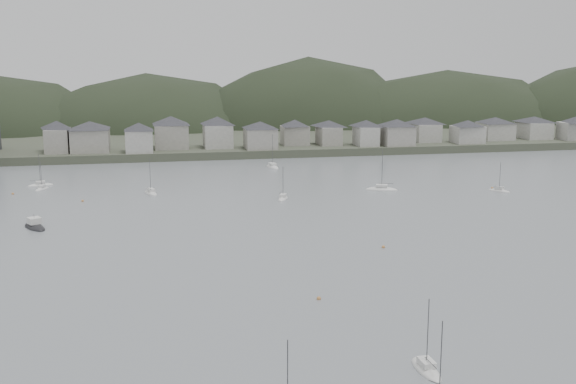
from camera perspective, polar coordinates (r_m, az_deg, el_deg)
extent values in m
plane|color=slate|center=(98.85, 8.83, -11.69)|extent=(900.00, 900.00, 0.00)
cube|color=#383D2D|center=(383.42, -6.56, 5.55)|extent=(900.00, 250.00, 3.00)
ellipsoid|color=black|center=(361.36, -11.32, 3.24)|extent=(132.08, 90.41, 79.74)
ellipsoid|color=black|center=(371.21, 1.62, 3.23)|extent=(133.88, 88.37, 101.41)
ellipsoid|color=black|center=(390.08, 12.65, 3.70)|extent=(165.81, 81.78, 82.55)
cube|color=gray|center=(270.99, -18.30, 4.01)|extent=(8.34, 12.91, 8.59)
pyramid|color=#27272C|center=(270.39, -18.38, 5.23)|extent=(15.78, 15.78, 3.01)
cube|color=gray|center=(269.21, -15.85, 4.08)|extent=(13.68, 13.35, 8.36)
pyramid|color=#27272C|center=(268.62, -15.91, 5.28)|extent=(20.07, 20.07, 2.93)
cube|color=#98958E|center=(263.16, -12.07, 4.08)|extent=(9.78, 10.20, 8.08)
pyramid|color=#27272C|center=(262.58, -12.11, 5.26)|extent=(14.83, 14.83, 2.83)
cube|color=gray|center=(272.80, -9.52, 4.52)|extent=(12.59, 13.33, 9.09)
pyramid|color=#27272C|center=(272.18, -9.56, 5.80)|extent=(19.24, 19.24, 3.18)
cube|color=#98958E|center=(272.43, -5.76, 4.58)|extent=(10.74, 12.17, 8.87)
pyramid|color=#27272C|center=(271.83, -5.78, 5.83)|extent=(17.01, 17.01, 3.10)
cube|color=gray|center=(268.03, -2.27, 4.39)|extent=(11.63, 12.09, 7.69)
pyramid|color=#27272C|center=(267.48, -2.28, 5.50)|extent=(17.61, 17.61, 2.69)
cube|color=gray|center=(279.30, 0.56, 4.65)|extent=(10.37, 9.35, 7.44)
pyramid|color=#27272C|center=(278.78, 0.56, 5.67)|extent=(14.65, 14.65, 2.60)
cube|color=gray|center=(280.07, 3.35, 4.62)|extent=(8.24, 12.20, 7.22)
pyramid|color=#27272C|center=(279.57, 3.36, 5.62)|extent=(15.17, 15.17, 2.53)
cube|color=#98958E|center=(278.93, 6.39, 4.57)|extent=(8.06, 10.91, 7.46)
pyramid|color=#27272C|center=(278.41, 6.41, 5.60)|extent=(14.08, 14.08, 2.61)
cube|color=gray|center=(281.52, 8.88, 4.59)|extent=(11.73, 11.78, 7.66)
pyramid|color=#27272C|center=(280.99, 8.91, 5.64)|extent=(17.46, 17.46, 2.68)
cube|color=#98958E|center=(296.40, 11.10, 4.80)|extent=(10.19, 13.02, 7.33)
pyramid|color=#27272C|center=(295.92, 11.14, 5.76)|extent=(17.23, 17.23, 2.57)
cube|color=#98958E|center=(294.49, 14.45, 4.58)|extent=(11.70, 9.81, 6.88)
pyramid|color=#27272C|center=(294.03, 14.49, 5.47)|extent=(15.97, 15.97, 2.41)
cube|color=#98958E|center=(309.92, 16.56, 4.79)|extent=(12.83, 12.48, 7.00)
pyramid|color=#27272C|center=(309.48, 16.61, 5.66)|extent=(18.79, 18.79, 2.45)
cube|color=#98958E|center=(319.34, 19.43, 4.79)|extent=(11.07, 13.50, 6.97)
pyramid|color=#27272C|center=(318.91, 19.49, 5.63)|extent=(18.25, 18.25, 2.44)
cube|color=#98958E|center=(321.01, 22.49, 4.64)|extent=(13.75, 9.12, 7.34)
ellipsoid|color=silver|center=(213.86, -19.46, 0.21)|extent=(4.38, 6.60, 1.26)
cube|color=silver|center=(213.70, -19.47, 0.46)|extent=(2.16, 2.58, 0.70)
cylinder|color=#3F3F42|center=(213.17, -19.53, 1.30)|extent=(0.12, 0.12, 7.90)
cylinder|color=#3F3F42|center=(214.69, -19.56, 0.65)|extent=(1.23, 2.65, 0.10)
ellipsoid|color=silver|center=(219.92, -19.56, 0.49)|extent=(7.76, 4.02, 1.48)
cube|color=silver|center=(219.74, -19.58, 0.76)|extent=(2.90, 2.19, 0.70)
cylinder|color=#3F3F42|center=(219.14, -19.64, 1.72)|extent=(0.12, 0.12, 9.26)
cylinder|color=#3F3F42|center=(220.14, -19.91, 0.90)|extent=(3.27, 0.87, 0.10)
cylinder|color=#3F3F42|center=(80.44, 12.37, -13.44)|extent=(0.12, 0.12, 9.60)
ellipsoid|color=silver|center=(207.69, 16.87, 0.06)|extent=(5.49, 6.55, 1.31)
cube|color=silver|center=(207.52, 16.88, 0.32)|extent=(2.50, 2.70, 0.70)
cylinder|color=#3F3F42|center=(206.96, 16.93, 1.22)|extent=(0.12, 0.12, 8.18)
cylinder|color=#3F3F42|center=(206.27, 16.85, 0.42)|extent=(1.78, 2.46, 0.10)
cylinder|color=#3F3F42|center=(74.39, -0.03, -15.35)|extent=(0.12, 0.12, 9.46)
ellipsoid|color=silver|center=(202.41, 7.66, 0.17)|extent=(9.62, 6.02, 1.84)
cube|color=silver|center=(202.19, 7.67, 0.51)|extent=(3.72, 3.03, 0.70)
cylinder|color=#3F3F42|center=(201.39, 7.70, 1.81)|extent=(0.12, 0.12, 11.47)
cylinder|color=#3F3F42|center=(203.14, 8.03, 0.70)|extent=(3.89, 1.57, 0.10)
ellipsoid|color=silver|center=(241.33, -1.27, 2.03)|extent=(4.38, 9.47, 1.82)
cube|color=silver|center=(241.14, -1.27, 2.31)|extent=(2.50, 3.48, 0.70)
cylinder|color=#3F3F42|center=(240.48, -1.28, 3.40)|extent=(0.12, 0.12, 11.39)
cylinder|color=#3F3F42|center=(242.68, -1.28, 2.50)|extent=(0.77, 4.06, 0.10)
ellipsoid|color=silver|center=(199.17, -11.15, -0.12)|extent=(4.70, 8.19, 1.56)
cube|color=silver|center=(198.97, -11.16, 0.18)|extent=(2.45, 3.12, 0.70)
cylinder|color=#3F3F42|center=(198.27, -11.20, 1.30)|extent=(0.12, 0.12, 9.76)
cylinder|color=#3F3F42|center=(197.55, -11.28, 0.26)|extent=(1.14, 3.38, 0.10)
ellipsoid|color=silver|center=(188.08, -0.41, -0.57)|extent=(4.60, 7.27, 1.39)
cube|color=silver|center=(187.88, -0.41, -0.27)|extent=(2.31, 2.82, 0.70)
cylinder|color=#3F3F42|center=(187.23, -0.41, 0.78)|extent=(0.12, 0.12, 8.67)
cylinder|color=#3F3F42|center=(188.81, -0.61, -0.05)|extent=(1.23, 2.94, 0.10)
ellipsoid|color=silver|center=(90.05, 11.23, -14.10)|extent=(2.54, 7.33, 1.45)
cube|color=silver|center=(89.62, 11.26, -13.50)|extent=(1.67, 2.59, 0.70)
cylinder|color=#3F3F42|center=(88.17, 11.35, -11.33)|extent=(0.12, 0.12, 9.08)
cylinder|color=#3F3F42|center=(88.29, 11.58, -13.52)|extent=(0.20, 3.27, 0.10)
ellipsoid|color=black|center=(166.83, -19.99, -2.76)|extent=(7.16, 9.56, 2.00)
cube|color=silver|center=(166.46, -20.02, -2.21)|extent=(3.53, 3.60, 1.40)
cylinder|color=#3F3F42|center=(166.26, -20.04, -1.91)|extent=(0.10, 0.10, 1.20)
sphere|color=#B97A3D|center=(211.56, 16.35, 0.32)|extent=(0.70, 0.70, 0.70)
sphere|color=#B97A3D|center=(142.18, 7.80, -4.48)|extent=(0.70, 0.70, 0.70)
sphere|color=#B97A3D|center=(112.07, 2.54, -8.69)|extent=(0.70, 0.70, 0.70)
sphere|color=#B97A3D|center=(209.13, -21.57, -0.14)|extent=(0.70, 0.70, 0.70)
sphere|color=#B97A3D|center=(192.87, -16.44, -0.70)|extent=(0.70, 0.70, 0.70)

